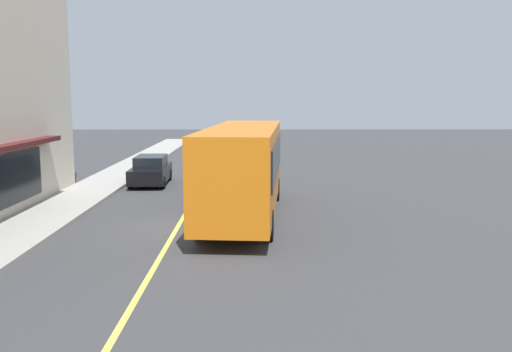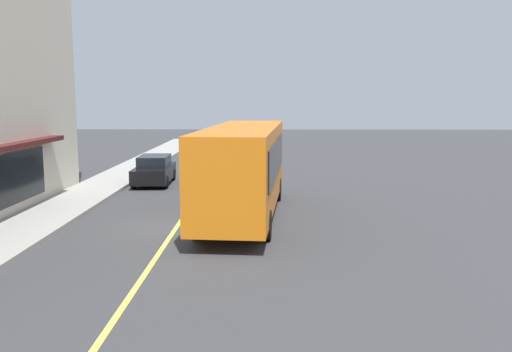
{
  "view_description": "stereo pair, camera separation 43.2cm",
  "coord_description": "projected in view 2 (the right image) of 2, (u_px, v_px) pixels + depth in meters",
  "views": [
    {
      "loc": [
        -18.99,
        -2.71,
        4.63
      ],
      "look_at": [
        2.01,
        -2.83,
        1.6
      ],
      "focal_mm": 38.57,
      "sensor_mm": 36.0,
      "label": 1
    },
    {
      "loc": [
        -18.99,
        -3.14,
        4.63
      ],
      "look_at": [
        2.01,
        -2.83,
        1.6
      ],
      "focal_mm": 38.57,
      "sensor_mm": 36.0,
      "label": 2
    }
  ],
  "objects": [
    {
      "name": "ground",
      "position": [
        176.0,
        228.0,
        19.5
      ],
      "size": [
        120.0,
        120.0,
        0.0
      ],
      "primitive_type": "plane",
      "color": "#38383A"
    },
    {
      "name": "sidewalk",
      "position": [
        28.0,
        226.0,
        19.56
      ],
      "size": [
        80.0,
        2.65,
        0.15
      ],
      "primitive_type": "cube",
      "color": "#9E9B93",
      "rests_on": "ground"
    },
    {
      "name": "lane_centre_stripe",
      "position": [
        176.0,
        228.0,
        19.5
      ],
      "size": [
        36.0,
        0.16,
        0.01
      ],
      "primitive_type": "cube",
      "color": "#D8D14C",
      "rests_on": "ground"
    },
    {
      "name": "bus",
      "position": [
        244.0,
        166.0,
        21.21
      ],
      "size": [
        11.28,
        3.32,
        3.5
      ],
      "color": "orange",
      "rests_on": "ground"
    },
    {
      "name": "car_black",
      "position": [
        154.0,
        170.0,
        29.36
      ],
      "size": [
        4.36,
        1.98,
        1.52
      ],
      "color": "black",
      "rests_on": "ground"
    }
  ]
}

